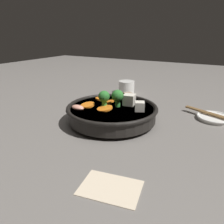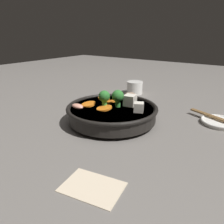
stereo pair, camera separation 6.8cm
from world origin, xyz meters
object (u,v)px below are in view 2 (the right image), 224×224
object	(u,v)px
chopsticks_pair	(220,119)
stirfry_bowl	(112,111)
tea_cup	(135,87)
side_saucer	(219,122)

from	to	relation	value
chopsticks_pair	stirfry_bowl	bearing A→B (deg)	-147.46
tea_cup	chopsticks_pair	size ratio (longest dim) A/B	0.36
side_saucer	tea_cup	xyz separation A→B (m)	(-0.39, 0.16, 0.02)
chopsticks_pair	side_saucer	bearing A→B (deg)	180.00
stirfry_bowl	tea_cup	bearing A→B (deg)	108.66
tea_cup	side_saucer	bearing A→B (deg)	-21.87
stirfry_bowl	chopsticks_pair	world-z (taller)	stirfry_bowl
stirfry_bowl	side_saucer	bearing A→B (deg)	32.54
stirfry_bowl	tea_cup	world-z (taller)	stirfry_bowl
chopsticks_pair	tea_cup	bearing A→B (deg)	158.13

